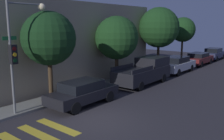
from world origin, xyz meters
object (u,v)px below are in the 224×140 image
Objects in this scene: traffic_light_pole at (19,43)px; sedan_middle at (176,64)px; sedan_tail_of_row at (214,54)px; sedan_far_end at (199,58)px; sedan_near_corner at (83,92)px; tree_midblock at (117,38)px; tree_behind_truck at (183,30)px; pickup_truck at (144,71)px; tree_near_corner at (49,39)px; tree_far_end at (159,28)px.

sedan_middle is (14.82, -1.27, -2.78)m from traffic_light_pole.
sedan_far_end is at bearing -180.00° from sedan_tail_of_row.
sedan_near_corner is 22.69m from sedan_tail_of_row.
tree_behind_truck is (11.70, -0.00, 0.37)m from tree_midblock.
sedan_far_end is at bearing -7.67° from tree_midblock.
sedan_tail_of_row reaches higher than sedan_near_corner.
pickup_truck reaches higher than sedan_far_end.
traffic_light_pole is 25.72m from sedan_tail_of_row.
tree_far_end is (12.38, 0.00, 0.44)m from tree_near_corner.
traffic_light_pole is at bearing 177.15° from sedan_tail_of_row.
tree_near_corner is 1.00× the size of tree_behind_truck.
tree_midblock is at bearing 2.85° from traffic_light_pole.
tree_behind_truck is at bearing 163.93° from sedan_tail_of_row.
sedan_middle reaches higher than sedan_tail_of_row.
sedan_tail_of_row is at bearing -4.06° from tree_near_corner.
tree_near_corner is at bearing 167.09° from pickup_truck.
pickup_truck is 7.95m from tree_near_corner.
tree_far_end reaches higher than tree_behind_truck.
sedan_near_corner is at bearing -62.93° from tree_near_corner.
traffic_light_pole reaches higher than tree_behind_truck.
traffic_light_pole is 9.73m from pickup_truck.
sedan_near_corner is 0.93× the size of sedan_far_end.
tree_far_end is at bearing 18.19° from pickup_truck.
tree_behind_truck is at bearing -0.00° from tree_near_corner.
tree_near_corner is (-0.85, 1.67, 2.92)m from sedan_near_corner.
tree_midblock is at bearing 172.33° from sedan_far_end.
tree_behind_truck reaches higher than sedan_near_corner.
sedan_middle reaches higher than sedan_near_corner.
tree_behind_truck is at bearing -0.00° from tree_far_end.
sedan_far_end is at bearing -15.40° from tree_far_end.
traffic_light_pole reaches higher than sedan_near_corner.
tree_behind_truck reaches higher than tree_midblock.
sedan_far_end is 0.88× the size of tree_near_corner.
tree_midblock is at bearing 0.00° from tree_near_corner.
sedan_far_end is at bearing -3.56° from traffic_light_pole.
sedan_tail_of_row is at bearing -0.00° from sedan_middle.
tree_near_corner is (2.00, 0.40, 0.09)m from traffic_light_pole.
pickup_truck reaches higher than sedan_near_corner.
tree_behind_truck is (4.92, 1.67, 3.01)m from sedan_middle.
tree_behind_truck reaches higher than sedan_tail_of_row.
sedan_near_corner is 12.12m from tree_far_end.
sedan_near_corner is at bearing -162.13° from tree_midblock.
sedan_middle is 1.03× the size of sedan_far_end.
traffic_light_pole is at bearing 176.44° from sedan_far_end.
sedan_middle is at bearing -161.23° from tree_behind_truck.
pickup_truck reaches higher than sedan_middle.
sedan_far_end is at bearing -0.00° from pickup_truck.
tree_behind_truck is at bearing 1.16° from traffic_light_pole.
traffic_light_pole is 1.08× the size of tree_behind_truck.
tree_midblock reaches higher than pickup_truck.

